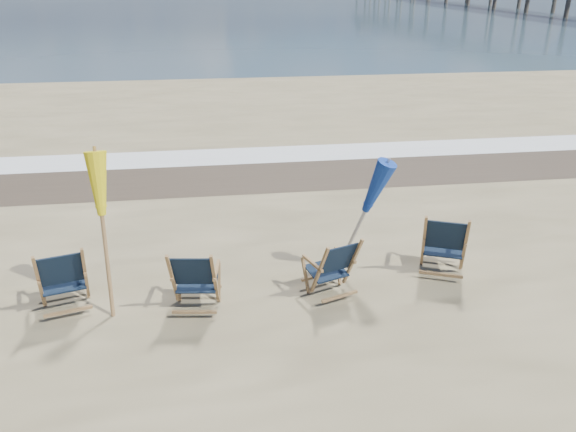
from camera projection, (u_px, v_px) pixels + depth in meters
name	position (u px, v px, depth m)	size (l,w,h in m)	color
surf_foam	(256.00, 155.00, 14.59)	(200.00, 1.40, 0.01)	silver
wet_sand_strip	(261.00, 174.00, 13.23)	(200.00, 2.60, 0.00)	#42362A
beach_chair_0	(86.00, 276.00, 7.72)	(0.68, 0.76, 1.06)	black
beach_chair_1	(215.00, 282.00, 7.62)	(0.66, 0.74, 1.02)	black
beach_chair_2	(352.00, 264.00, 8.10)	(0.63, 0.71, 0.99)	black
beach_chair_3	(465.00, 248.00, 8.48)	(0.70, 0.79, 1.09)	black
umbrella_yellow	(98.00, 194.00, 7.29)	(0.30, 0.30, 2.25)	olive
umbrella_blue	(361.00, 186.00, 8.30)	(0.30, 0.30, 1.98)	#A5A5AD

